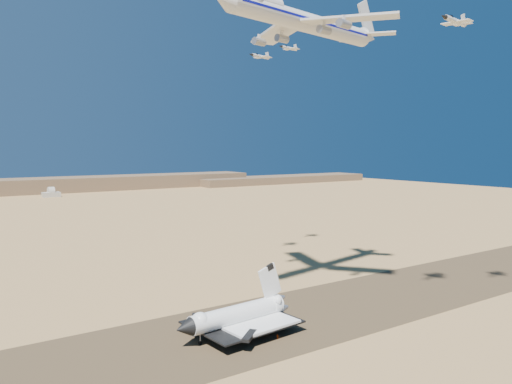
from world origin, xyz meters
TOP-DOWN VIEW (x-y plane):
  - ground at (0.00, 0.00)m, footprint 1200.00×1200.00m
  - runway at (0.00, 0.00)m, footprint 600.00×50.00m
  - ridgeline at (65.32, 527.31)m, footprint 960.00×90.00m
  - shuttle at (-6.63, -1.71)m, footprint 40.77×27.27m
  - carrier_747 at (27.39, 9.90)m, footprint 85.22×64.66m
  - crew_a at (-3.08, -8.44)m, footprint 0.67×0.81m
  - crew_b at (0.85, -6.75)m, footprint 0.83×1.04m
  - crew_c at (1.10, -12.27)m, footprint 1.01×1.00m
  - chase_jet_a at (54.54, -31.41)m, footprint 16.60×9.33m
  - chase_jet_c at (45.80, 61.69)m, footprint 13.83×8.02m
  - chase_jet_d at (71.28, 73.29)m, footprint 13.91×7.93m

SIDE VIEW (x-z plane):
  - ground at x=0.00m, z-range 0.00..0.00m
  - runway at x=0.00m, z-range 0.00..0.06m
  - crew_c at x=1.10m, z-range 0.06..1.66m
  - crew_b at x=0.85m, z-range 0.06..1.93m
  - crew_a at x=-3.08m, z-range 0.06..1.98m
  - shuttle at x=-6.63m, z-range -4.63..15.40m
  - ridgeline at x=65.32m, z-range -1.37..16.63m
  - chase_jet_a at x=54.54m, z-range 93.84..98.00m
  - chase_jet_c at x=45.80m, z-range 96.24..99.76m
  - carrier_747 at x=27.39m, z-range 89.85..111.01m
  - chase_jet_d at x=71.28m, z-range 104.55..108.06m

